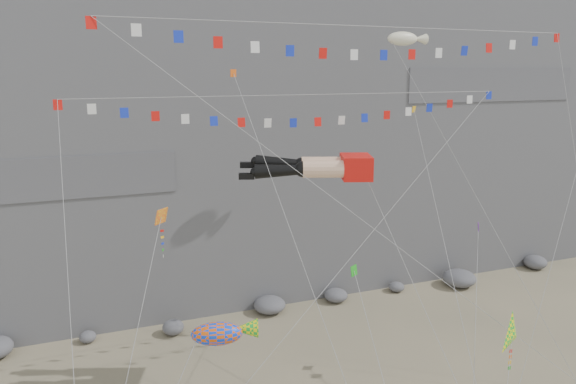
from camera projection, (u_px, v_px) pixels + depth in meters
name	position (u px, v px, depth m)	size (l,w,h in m)	color
cliff	(215.00, 9.00, 53.96)	(80.00, 28.00, 50.00)	slate
talus_boulders	(270.00, 305.00, 45.57)	(60.00, 3.00, 1.20)	slate
legs_kite	(320.00, 167.00, 33.11)	(8.19, 16.41, 19.01)	red
flag_banner_upper	(306.00, 95.00, 33.99)	(28.44, 12.21, 25.81)	red
flag_banner_lower	(370.00, 27.00, 29.63)	(28.06, 7.89, 26.08)	red
harlequin_kite	(161.00, 218.00, 26.44)	(5.44, 7.05, 14.69)	red
fish_windsock	(217.00, 334.00, 25.19)	(7.59, 3.96, 10.00)	#E4530B
delta_kite	(513.00, 334.00, 28.93)	(5.99, 5.42, 8.83)	#FFEF0D
blimp_windsock	(403.00, 40.00, 39.96)	(7.08, 14.38, 25.95)	#EFEAC4
small_kite_a	(238.00, 85.00, 32.83)	(3.23, 15.54, 24.42)	#ED5C14
small_kite_b	(478.00, 230.00, 34.99)	(8.50, 10.55, 15.88)	purple
small_kite_c	(355.00, 273.00, 29.85)	(1.93, 10.06, 12.93)	#19A419
small_kite_d	(416.00, 119.00, 37.91)	(6.34, 17.77, 24.63)	yellow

